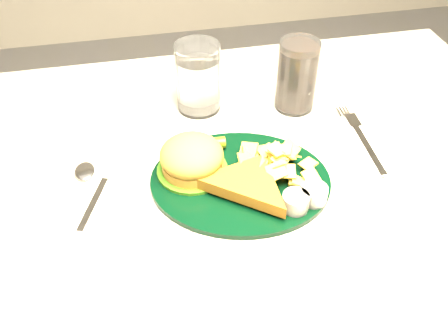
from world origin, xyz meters
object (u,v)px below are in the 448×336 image
Objects in this scene: dinner_plate at (241,168)px; cola_glass at (297,76)px; table at (227,292)px; fork_napkin at (367,146)px; water_glass at (198,78)px.

cola_glass is at bearing 64.17° from dinner_plate.
table is 0.41m from dinner_plate.
cola_glass is at bearing 121.92° from fork_napkin.
water_glass is at bearing 110.12° from dinner_plate.
table is 8.91× the size of water_glass.
table is 0.46m from fork_napkin.
table is 0.50m from cola_glass.
water_glass is 0.19m from cola_glass.
fork_napkin is (0.24, 0.04, -0.03)m from dinner_plate.
dinner_plate is 2.13× the size of cola_glass.
water_glass is (-0.02, 0.18, 0.44)m from table.
cola_glass is 0.19m from fork_napkin.
water_glass reaches higher than dinner_plate.
cola_glass is (0.17, 0.15, 0.44)m from table.
table is at bearing 117.45° from dinner_plate.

